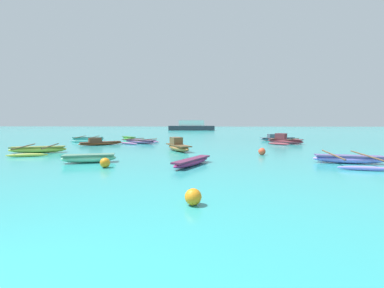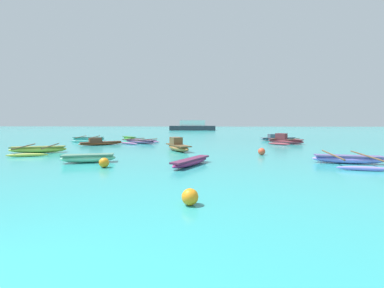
{
  "view_description": "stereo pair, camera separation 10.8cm",
  "coord_description": "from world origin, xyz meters",
  "px_view_note": "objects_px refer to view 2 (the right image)",
  "views": [
    {
      "loc": [
        2.51,
        -1.61,
        2.02
      ],
      "look_at": [
        1.68,
        19.21,
        0.25
      ],
      "focal_mm": 24.0,
      "sensor_mm": 36.0,
      "label": 1
    },
    {
      "loc": [
        2.62,
        -1.61,
        2.02
      ],
      "look_at": [
        1.68,
        19.21,
        0.25
      ],
      "focal_mm": 24.0,
      "sensor_mm": 36.0,
      "label": 2
    }
  ],
  "objects_px": {
    "moored_boat_4": "(38,149)",
    "moored_boat_10": "(100,143)",
    "mooring_buoy_0": "(104,163)",
    "mooring_buoy_2": "(262,151)",
    "moored_boat_2": "(140,141)",
    "moored_boat_6": "(277,138)",
    "moored_boat_5": "(285,140)",
    "moored_boat_0": "(88,158)",
    "moored_boat_8": "(88,139)",
    "moored_boat_3": "(348,159)",
    "moored_boat_9": "(191,162)",
    "distant_ferry": "(192,126)",
    "moored_boat_7": "(129,138)",
    "mooring_buoy_1": "(190,197)",
    "moored_boat_1": "(178,146)"
  },
  "relations": [
    {
      "from": "moored_boat_8",
      "to": "mooring_buoy_1",
      "type": "distance_m",
      "value": 24.48
    },
    {
      "from": "moored_boat_1",
      "to": "moored_boat_10",
      "type": "bearing_deg",
      "value": -146.92
    },
    {
      "from": "moored_boat_4",
      "to": "moored_boat_5",
      "type": "height_order",
      "value": "moored_boat_5"
    },
    {
      "from": "moored_boat_9",
      "to": "mooring_buoy_0",
      "type": "bearing_deg",
      "value": 126.39
    },
    {
      "from": "mooring_buoy_0",
      "to": "moored_boat_4",
      "type": "bearing_deg",
      "value": 140.93
    },
    {
      "from": "moored_boat_4",
      "to": "mooring_buoy_0",
      "type": "relative_size",
      "value": 10.54
    },
    {
      "from": "moored_boat_10",
      "to": "mooring_buoy_0",
      "type": "xyz_separation_m",
      "value": [
        4.69,
        -11.02,
        -0.01
      ]
    },
    {
      "from": "moored_boat_4",
      "to": "moored_boat_5",
      "type": "relative_size",
      "value": 1.23
    },
    {
      "from": "moored_boat_7",
      "to": "mooring_buoy_0",
      "type": "relative_size",
      "value": 4.96
    },
    {
      "from": "distant_ferry",
      "to": "mooring_buoy_2",
      "type": "bearing_deg",
      "value": -82.48
    },
    {
      "from": "moored_boat_3",
      "to": "moored_boat_4",
      "type": "bearing_deg",
      "value": -179.59
    },
    {
      "from": "moored_boat_4",
      "to": "moored_boat_7",
      "type": "distance_m",
      "value": 12.44
    },
    {
      "from": "moored_boat_1",
      "to": "moored_boat_10",
      "type": "xyz_separation_m",
      "value": [
        -7.3,
        4.17,
        -0.1
      ]
    },
    {
      "from": "moored_boat_6",
      "to": "mooring_buoy_2",
      "type": "xyz_separation_m",
      "value": [
        -4.57,
        -12.85,
        -0.04
      ]
    },
    {
      "from": "mooring_buoy_1",
      "to": "distant_ferry",
      "type": "bearing_deg",
      "value": 92.43
    },
    {
      "from": "moored_boat_6",
      "to": "mooring_buoy_2",
      "type": "distance_m",
      "value": 13.64
    },
    {
      "from": "moored_boat_3",
      "to": "moored_boat_5",
      "type": "height_order",
      "value": "moored_boat_5"
    },
    {
      "from": "moored_boat_10",
      "to": "moored_boat_4",
      "type": "bearing_deg",
      "value": -142.75
    },
    {
      "from": "moored_boat_4",
      "to": "moored_boat_10",
      "type": "height_order",
      "value": "moored_boat_10"
    },
    {
      "from": "moored_boat_10",
      "to": "moored_boat_1",
      "type": "bearing_deg",
      "value": -64.63
    },
    {
      "from": "moored_boat_2",
      "to": "distant_ferry",
      "type": "distance_m",
      "value": 40.06
    },
    {
      "from": "moored_boat_5",
      "to": "mooring_buoy_1",
      "type": "distance_m",
      "value": 19.93
    },
    {
      "from": "moored_boat_6",
      "to": "mooring_buoy_2",
      "type": "bearing_deg",
      "value": -123.01
    },
    {
      "from": "mooring_buoy_0",
      "to": "mooring_buoy_2",
      "type": "bearing_deg",
      "value": 30.76
    },
    {
      "from": "mooring_buoy_1",
      "to": "mooring_buoy_2",
      "type": "xyz_separation_m",
      "value": [
        3.91,
        9.8,
        0.01
      ]
    },
    {
      "from": "moored_boat_6",
      "to": "moored_boat_9",
      "type": "relative_size",
      "value": 1.37
    },
    {
      "from": "moored_boat_8",
      "to": "mooring_buoy_2",
      "type": "bearing_deg",
      "value": -46.35
    },
    {
      "from": "moored_boat_4",
      "to": "moored_boat_6",
      "type": "relative_size",
      "value": 1.11
    },
    {
      "from": "moored_boat_3",
      "to": "mooring_buoy_2",
      "type": "relative_size",
      "value": 10.19
    },
    {
      "from": "moored_boat_5",
      "to": "moored_boat_9",
      "type": "distance_m",
      "value": 14.99
    },
    {
      "from": "moored_boat_5",
      "to": "moored_boat_6",
      "type": "bearing_deg",
      "value": 121.1
    },
    {
      "from": "moored_boat_5",
      "to": "moored_boat_3",
      "type": "bearing_deg",
      "value": -54.53
    },
    {
      "from": "moored_boat_6",
      "to": "moored_boat_7",
      "type": "bearing_deg",
      "value": 167.09
    },
    {
      "from": "moored_boat_7",
      "to": "mooring_buoy_1",
      "type": "bearing_deg",
      "value": -23.28
    },
    {
      "from": "moored_boat_0",
      "to": "moored_boat_4",
      "type": "xyz_separation_m",
      "value": [
        -5.18,
        3.9,
        -0.01
      ]
    },
    {
      "from": "moored_boat_3",
      "to": "moored_boat_9",
      "type": "distance_m",
      "value": 7.74
    },
    {
      "from": "moored_boat_7",
      "to": "moored_boat_6",
      "type": "bearing_deg",
      "value": 47.45
    },
    {
      "from": "moored_boat_2",
      "to": "mooring_buoy_2",
      "type": "distance_m",
      "value": 12.79
    },
    {
      "from": "moored_boat_5",
      "to": "moored_boat_7",
      "type": "distance_m",
      "value": 16.58
    },
    {
      "from": "moored_boat_8",
      "to": "moored_boat_2",
      "type": "bearing_deg",
      "value": -36.41
    },
    {
      "from": "moored_boat_5",
      "to": "moored_boat_8",
      "type": "relative_size",
      "value": 0.78
    },
    {
      "from": "moored_boat_2",
      "to": "mooring_buoy_2",
      "type": "height_order",
      "value": "mooring_buoy_2"
    },
    {
      "from": "moored_boat_5",
      "to": "moored_boat_6",
      "type": "xyz_separation_m",
      "value": [
        0.54,
        4.37,
        -0.07
      ]
    },
    {
      "from": "moored_boat_0",
      "to": "moored_boat_3",
      "type": "height_order",
      "value": "moored_boat_3"
    },
    {
      "from": "mooring_buoy_0",
      "to": "mooring_buoy_1",
      "type": "relative_size",
      "value": 1.08
    },
    {
      "from": "mooring_buoy_0",
      "to": "moored_boat_9",
      "type": "bearing_deg",
      "value": 10.45
    },
    {
      "from": "moored_boat_1",
      "to": "mooring_buoy_1",
      "type": "relative_size",
      "value": 7.82
    },
    {
      "from": "moored_boat_9",
      "to": "moored_boat_3",
      "type": "bearing_deg",
      "value": -56.92
    },
    {
      "from": "moored_boat_4",
      "to": "moored_boat_5",
      "type": "distance_m",
      "value": 20.22
    },
    {
      "from": "moored_boat_6",
      "to": "mooring_buoy_0",
      "type": "height_order",
      "value": "moored_boat_6"
    }
  ]
}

